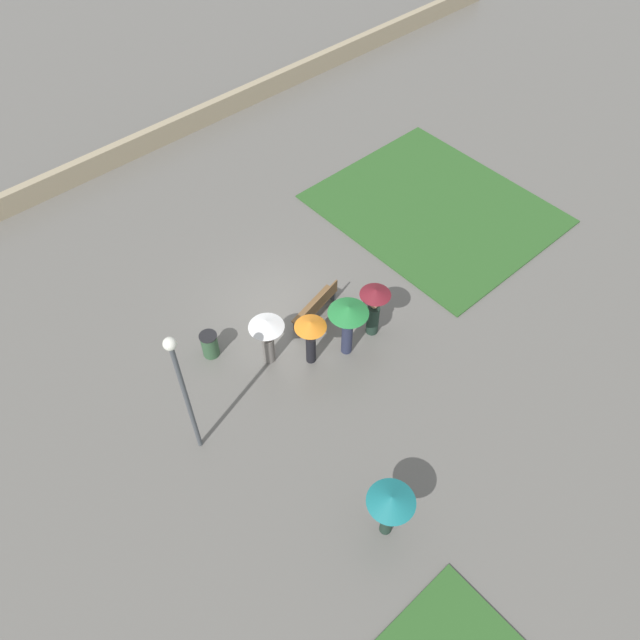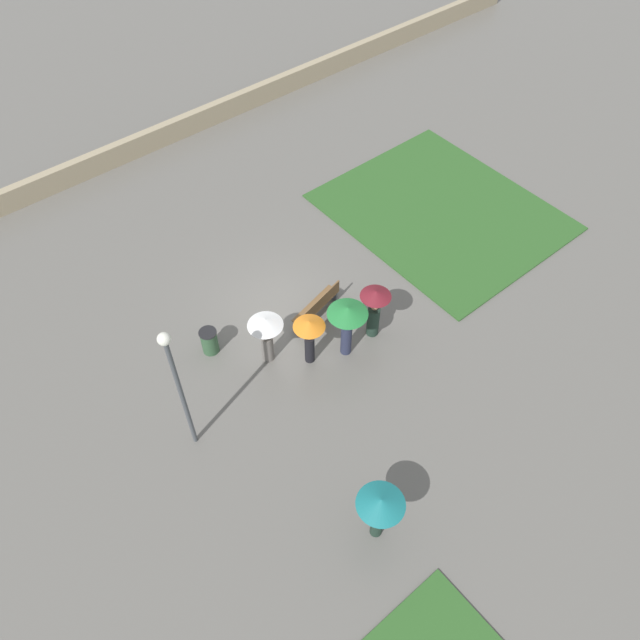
# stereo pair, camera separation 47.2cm
# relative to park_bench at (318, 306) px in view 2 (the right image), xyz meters

# --- Properties ---
(ground_plane) EXTENTS (90.00, 90.00, 0.00)m
(ground_plane) POSITION_rel_park_bench_xyz_m (0.76, -0.92, -0.47)
(ground_plane) COLOR #66635E
(lawn_patch_near) EXTENTS (6.84, 8.01, 0.06)m
(lawn_patch_near) POSITION_rel_park_bench_xyz_m (-6.72, -0.95, -0.44)
(lawn_patch_near) COLOR #2D5B26
(lawn_patch_near) RESTS_ON ground_plane
(parapet_wall) EXTENTS (45.00, 0.35, 0.88)m
(parapet_wall) POSITION_rel_park_bench_xyz_m (0.76, -11.22, -0.03)
(parapet_wall) COLOR tan
(parapet_wall) RESTS_ON ground_plane
(park_bench) EXTENTS (1.96, 0.83, 0.90)m
(park_bench) POSITION_rel_park_bench_xyz_m (0.00, 0.00, 0.00)
(park_bench) COLOR brown
(park_bench) RESTS_ON ground_plane
(lamp_post) EXTENTS (0.32, 0.32, 4.68)m
(lamp_post) POSITION_rel_park_bench_xyz_m (5.42, 1.34, 2.51)
(lamp_post) COLOR #474C51
(lamp_post) RESTS_ON ground_plane
(trash_bin) EXTENTS (0.54, 0.54, 0.87)m
(trash_bin) POSITION_rel_park_bench_xyz_m (3.39, -0.99, -0.03)
(trash_bin) COLOR #335638
(trash_bin) RESTS_ON ground_plane
(crowd_person_orange) EXTENTS (0.94, 0.94, 1.80)m
(crowd_person_orange) POSITION_rel_park_bench_xyz_m (1.28, 1.20, 0.84)
(crowd_person_orange) COLOR black
(crowd_person_orange) RESTS_ON ground_plane
(crowd_person_white) EXTENTS (1.04, 1.04, 1.82)m
(crowd_person_white) POSITION_rel_park_bench_xyz_m (2.20, 0.35, 0.85)
(crowd_person_white) COLOR slate
(crowd_person_white) RESTS_ON ground_plane
(crowd_person_maroon) EXTENTS (0.94, 0.94, 1.92)m
(crowd_person_maroon) POSITION_rel_park_bench_xyz_m (-0.87, 1.62, 0.75)
(crowd_person_maroon) COLOR #1E3328
(crowd_person_maroon) RESTS_ON ground_plane
(crowd_person_green) EXTENTS (1.19, 1.19, 2.03)m
(crowd_person_green) POSITION_rel_park_bench_xyz_m (0.24, 1.65, 1.08)
(crowd_person_green) COLOR #282D47
(crowd_person_green) RESTS_ON ground_plane
(lone_walker_far_path) EXTENTS (1.16, 1.16, 1.90)m
(lone_walker_far_path) POSITION_rel_park_bench_xyz_m (3.32, 6.35, 1.00)
(lone_walker_far_path) COLOR #1E3328
(lone_walker_far_path) RESTS_ON ground_plane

